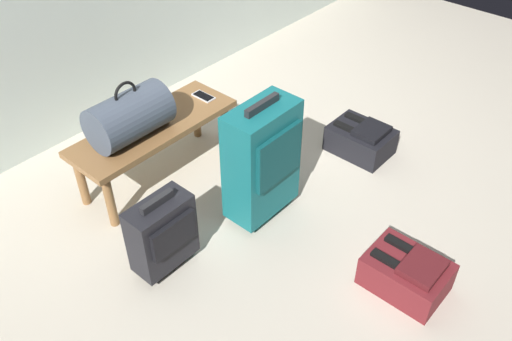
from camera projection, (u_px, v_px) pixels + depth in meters
ground_plane at (301, 205)px, 3.08m from camera, size 6.60×6.60×0.00m
bench at (154, 133)px, 3.09m from camera, size 1.00×0.36×0.37m
duffel_bag_slate at (129, 116)px, 2.88m from camera, size 0.44×0.26×0.34m
cell_phone at (203, 96)px, 3.28m from camera, size 0.07×0.14×0.01m
suitcase_upright_teal at (262, 160)px, 2.80m from camera, size 0.40×0.23×0.73m
suitcase_small_charcoal at (162, 233)px, 2.58m from camera, size 0.32×0.19×0.46m
backpack_maroon at (407, 273)px, 2.58m from camera, size 0.28×0.38×0.21m
backpack_dark at (361, 139)px, 3.41m from camera, size 0.28×0.38×0.21m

